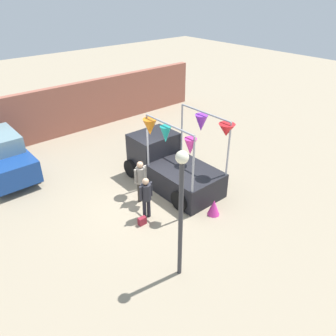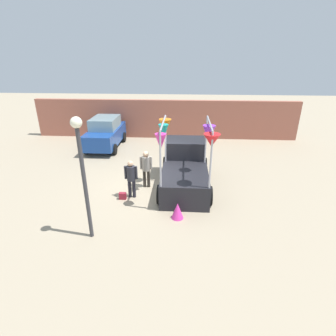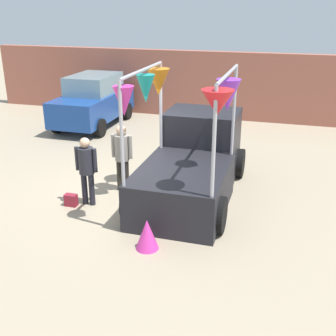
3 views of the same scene
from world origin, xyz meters
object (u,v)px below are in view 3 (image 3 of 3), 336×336
object	(u,v)px
parked_car	(93,101)
person_vendor	(122,152)
folded_kite_bundle_magenta	(147,234)
handbag	(71,200)
person_customer	(86,165)
vendor_truck	(193,159)

from	to	relation	value
parked_car	person_vendor	distance (m)	6.17
parked_car	folded_kite_bundle_magenta	distance (m)	8.94
parked_car	handbag	xyz separation A→B (m)	(2.46, -6.36, -0.80)
folded_kite_bundle_magenta	handbag	bearing A→B (deg)	151.96
person_vendor	folded_kite_bundle_magenta	xyz separation A→B (m)	(1.43, -2.34, -0.70)
parked_car	folded_kite_bundle_magenta	xyz separation A→B (m)	(4.72, -7.56, -0.64)
parked_car	person_customer	size ratio (longest dim) A/B	2.50
parked_car	handbag	bearing A→B (deg)	-68.83
person_vendor	folded_kite_bundle_magenta	world-z (taller)	person_vendor
parked_car	handbag	distance (m)	6.87
handbag	folded_kite_bundle_magenta	bearing A→B (deg)	-28.04
person_customer	person_vendor	bearing A→B (deg)	63.57
vendor_truck	person_vendor	distance (m)	1.72
handbag	person_customer	bearing A→B (deg)	29.74
person_customer	folded_kite_bundle_magenta	xyz separation A→B (m)	(1.90, -1.40, -0.66)
person_customer	folded_kite_bundle_magenta	bearing A→B (deg)	-36.34
person_customer	handbag	world-z (taller)	person_customer
parked_car	vendor_truck	bearing A→B (deg)	-44.39
vendor_truck	person_customer	bearing A→B (deg)	-148.38
vendor_truck	folded_kite_bundle_magenta	distance (m)	2.79
parked_car	person_customer	distance (m)	6.78
vendor_truck	person_customer	size ratio (longest dim) A/B	2.62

